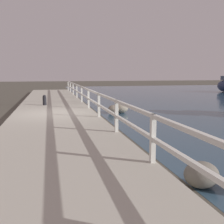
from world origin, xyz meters
TOP-DOWN VIEW (x-y plane):
  - ground_plane at (0.00, 0.00)m, footprint 120.00×120.00m
  - dock_walkway at (0.00, 0.00)m, footprint 3.80×36.00m
  - railing at (1.80, -0.00)m, footprint 0.10×32.50m
  - boulder_far_strip at (2.47, -8.10)m, footprint 0.65×0.59m
  - boulder_water_edge at (3.53, 1.16)m, footprint 0.70×0.63m
  - boulder_near_dock at (3.07, 1.05)m, footprint 0.60×0.54m
  - mooring_bollard at (-0.48, 3.30)m, footprint 0.21×0.21m

SIDE VIEW (x-z plane):
  - ground_plane at x=0.00m, z-range 0.00..0.00m
  - dock_walkway at x=0.00m, z-range 0.00..0.28m
  - boulder_near_dock at x=3.07m, z-range 0.00..0.45m
  - boulder_far_strip at x=2.47m, z-range 0.00..0.49m
  - boulder_water_edge at x=3.53m, z-range 0.00..0.53m
  - mooring_bollard at x=-0.48m, z-range 0.28..0.88m
  - railing at x=1.80m, z-range 0.47..1.47m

